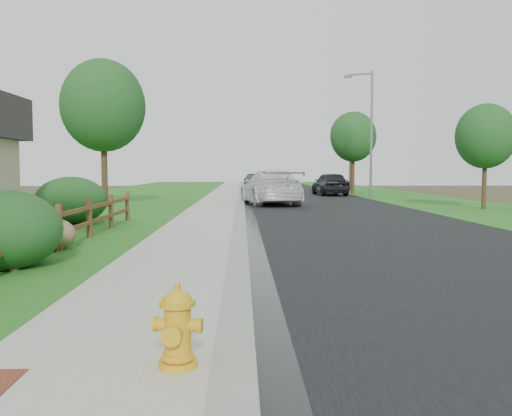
{
  "coord_description": "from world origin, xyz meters",
  "views": [
    {
      "loc": [
        0.47,
        -4.48,
        1.85
      ],
      "look_at": [
        0.72,
        5.11,
        1.18
      ],
      "focal_mm": 38.0,
      "sensor_mm": 36.0,
      "label": 1
    }
  ],
  "objects_px": {
    "fire_hydrant": "(177,329)",
    "streetlight": "(369,127)",
    "ranch_fence": "(39,232)",
    "white_suv": "(270,187)",
    "dark_car_mid": "(330,184)"
  },
  "relations": [
    {
      "from": "fire_hydrant",
      "to": "streetlight",
      "type": "xyz_separation_m",
      "value": [
        8.66,
        29.73,
        4.15
      ]
    },
    {
      "from": "fire_hydrant",
      "to": "streetlight",
      "type": "relative_size",
      "value": 0.09
    },
    {
      "from": "ranch_fence",
      "to": "white_suv",
      "type": "bearing_deg",
      "value": 72.84
    },
    {
      "from": "ranch_fence",
      "to": "streetlight",
      "type": "height_order",
      "value": "streetlight"
    },
    {
      "from": "ranch_fence",
      "to": "streetlight",
      "type": "bearing_deg",
      "value": 62.7
    },
    {
      "from": "ranch_fence",
      "to": "dark_car_mid",
      "type": "relative_size",
      "value": 3.42
    },
    {
      "from": "ranch_fence",
      "to": "fire_hydrant",
      "type": "distance_m",
      "value": 7.09
    },
    {
      "from": "streetlight",
      "to": "white_suv",
      "type": "bearing_deg",
      "value": -140.39
    },
    {
      "from": "ranch_fence",
      "to": "fire_hydrant",
      "type": "relative_size",
      "value": 22.47
    },
    {
      "from": "ranch_fence",
      "to": "streetlight",
      "type": "relative_size",
      "value": 2.08
    },
    {
      "from": "streetlight",
      "to": "fire_hydrant",
      "type": "bearing_deg",
      "value": -106.24
    },
    {
      "from": "white_suv",
      "to": "dark_car_mid",
      "type": "distance_m",
      "value": 11.71
    },
    {
      "from": "fire_hydrant",
      "to": "dark_car_mid",
      "type": "xyz_separation_m",
      "value": [
        7.06,
        34.91,
        0.42
      ]
    },
    {
      "from": "ranch_fence",
      "to": "streetlight",
      "type": "distance_m",
      "value": 26.81
    },
    {
      "from": "fire_hydrant",
      "to": "streetlight",
      "type": "bearing_deg",
      "value": 73.76
    }
  ]
}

